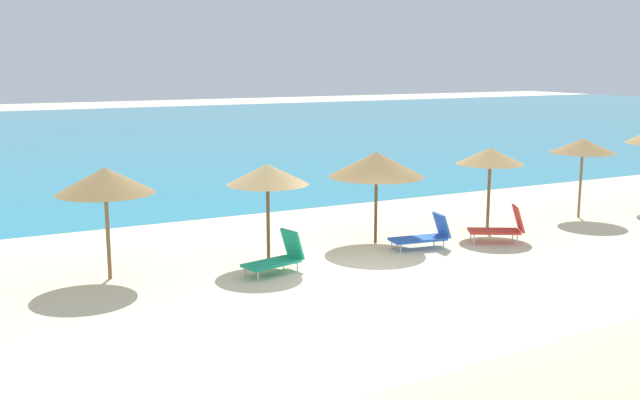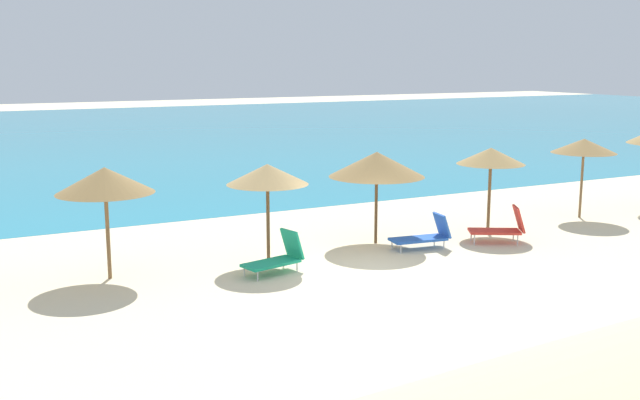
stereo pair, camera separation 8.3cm
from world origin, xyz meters
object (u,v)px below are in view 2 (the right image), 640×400
object	(u,v)px
beach_umbrella_5	(377,164)
beach_umbrella_7	(584,146)
lounge_chair_1	(278,257)
beach_umbrella_6	(491,156)
beach_umbrella_3	(105,180)
lounge_chair_0	(425,235)
beach_umbrella_4	(267,175)
lounge_chair_2	(502,228)

from	to	relation	value
beach_umbrella_5	beach_umbrella_7	xyz separation A→B (m)	(7.79, -0.13, 0.12)
beach_umbrella_5	lounge_chair_1	xyz separation A→B (m)	(-3.72, -1.50, -1.86)
beach_umbrella_5	beach_umbrella_6	world-z (taller)	beach_umbrella_5
beach_umbrella_3	lounge_chair_0	size ratio (longest dim) A/B	1.56
beach_umbrella_3	beach_umbrella_7	size ratio (longest dim) A/B	1.03
beach_umbrella_6	lounge_chair_1	xyz separation A→B (m)	(-7.40, -1.05, -1.92)
lounge_chair_0	beach_umbrella_6	bearing A→B (deg)	-68.40
beach_umbrella_4	lounge_chair_2	size ratio (longest dim) A/B	1.55
lounge_chair_0	beach_umbrella_7	bearing A→B (deg)	-74.21
beach_umbrella_3	lounge_chair_1	world-z (taller)	beach_umbrella_3
lounge_chair_1	lounge_chair_2	world-z (taller)	lounge_chair_2
beach_umbrella_6	lounge_chair_0	distance (m)	3.50
beach_umbrella_5	beach_umbrella_7	world-z (taller)	beach_umbrella_7
lounge_chair_0	lounge_chair_1	bearing A→B (deg)	101.52
beach_umbrella_7	lounge_chair_0	xyz separation A→B (m)	(-6.93, -1.03, -2.00)
beach_umbrella_4	lounge_chair_2	xyz separation A→B (m)	(6.68, -1.16, -1.83)
beach_umbrella_6	lounge_chair_0	bearing A→B (deg)	-165.74
beach_umbrella_7	beach_umbrella_3	bearing A→B (deg)	179.87
beach_umbrella_6	lounge_chair_2	size ratio (longest dim) A/B	1.56
beach_umbrella_5	lounge_chair_2	bearing A→B (deg)	-27.92
beach_umbrella_3	lounge_chair_1	bearing A→B (deg)	-20.54
beach_umbrella_3	beach_umbrella_4	world-z (taller)	beach_umbrella_3
beach_umbrella_5	lounge_chair_1	bearing A→B (deg)	-158.07
beach_umbrella_3	beach_umbrella_7	distance (m)	15.25
beach_umbrella_6	beach_umbrella_5	bearing A→B (deg)	173.15
beach_umbrella_4	lounge_chair_1	distance (m)	2.14
beach_umbrella_4	beach_umbrella_6	size ratio (longest dim) A/B	0.99
beach_umbrella_4	beach_umbrella_5	size ratio (longest dim) A/B	0.95
lounge_chair_2	beach_umbrella_3	bearing A→B (deg)	110.98
beach_umbrella_5	lounge_chair_1	size ratio (longest dim) A/B	1.67
beach_umbrella_4	lounge_chair_0	size ratio (longest dim) A/B	1.49
beach_umbrella_6	beach_umbrella_3	bearing A→B (deg)	178.21
beach_umbrella_3	lounge_chair_2	xyz separation A→B (m)	(10.60, -1.57, -1.91)
beach_umbrella_3	beach_umbrella_5	xyz separation A→B (m)	(7.46, 0.09, -0.11)
beach_umbrella_3	beach_umbrella_4	distance (m)	3.95
beach_umbrella_3	lounge_chair_0	xyz separation A→B (m)	(8.31, -1.07, -1.99)
lounge_chair_0	lounge_chair_2	size ratio (longest dim) A/B	1.05
beach_umbrella_7	lounge_chair_1	xyz separation A→B (m)	(-11.51, -1.37, -1.97)
beach_umbrella_5	lounge_chair_0	bearing A→B (deg)	-53.56
beach_umbrella_7	lounge_chair_2	distance (m)	5.25
lounge_chair_1	beach_umbrella_6	bearing A→B (deg)	-95.31
beach_umbrella_3	lounge_chair_0	distance (m)	8.62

